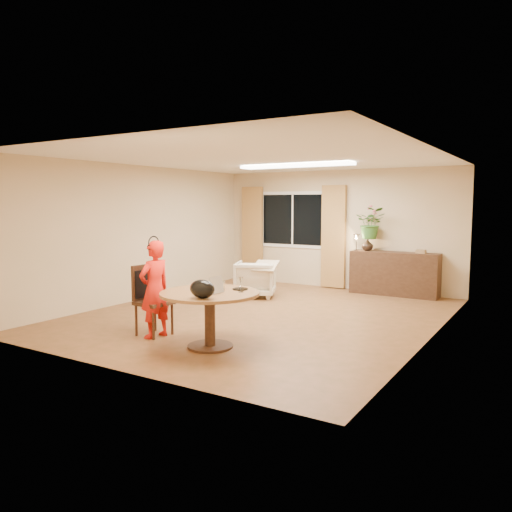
% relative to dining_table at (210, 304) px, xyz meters
% --- Properties ---
extents(floor, '(6.50, 6.50, 0.00)m').
position_rel_dining_table_xyz_m(floor, '(-0.39, 1.97, -0.58)').
color(floor, brown).
rests_on(floor, ground).
extents(ceiling, '(6.50, 6.50, 0.00)m').
position_rel_dining_table_xyz_m(ceiling, '(-0.39, 1.97, 2.02)').
color(ceiling, white).
rests_on(ceiling, wall_back).
extents(wall_back, '(5.50, 0.00, 5.50)m').
position_rel_dining_table_xyz_m(wall_back, '(-0.39, 5.22, 0.72)').
color(wall_back, tan).
rests_on(wall_back, floor).
extents(wall_left, '(0.00, 6.50, 6.50)m').
position_rel_dining_table_xyz_m(wall_left, '(-3.14, 1.97, 0.72)').
color(wall_left, tan).
rests_on(wall_left, floor).
extents(wall_right, '(0.00, 6.50, 6.50)m').
position_rel_dining_table_xyz_m(wall_right, '(2.36, 1.97, 0.72)').
color(wall_right, tan).
rests_on(wall_right, floor).
extents(window, '(1.70, 0.03, 1.30)m').
position_rel_dining_table_xyz_m(window, '(-1.49, 5.20, 0.92)').
color(window, white).
rests_on(window, wall_back).
extents(curtain_left, '(0.55, 0.08, 2.25)m').
position_rel_dining_table_xyz_m(curtain_left, '(-2.54, 5.13, 0.57)').
color(curtain_left, olive).
rests_on(curtain_left, wall_back).
extents(curtain_right, '(0.55, 0.08, 2.25)m').
position_rel_dining_table_xyz_m(curtain_right, '(-0.44, 5.13, 0.57)').
color(curtain_right, olive).
rests_on(curtain_right, wall_back).
extents(ceiling_panel, '(2.20, 0.35, 0.05)m').
position_rel_dining_table_xyz_m(ceiling_panel, '(-0.39, 3.17, 1.99)').
color(ceiling_panel, white).
rests_on(ceiling_panel, ceiling).
extents(dining_table, '(1.29, 1.29, 0.73)m').
position_rel_dining_table_xyz_m(dining_table, '(0.00, 0.00, 0.00)').
color(dining_table, brown).
rests_on(dining_table, floor).
extents(dining_chair, '(0.51, 0.48, 1.00)m').
position_rel_dining_table_xyz_m(dining_chair, '(-1.04, 0.07, -0.08)').
color(dining_chair, black).
rests_on(dining_chair, floor).
extents(child, '(0.54, 0.39, 1.36)m').
position_rel_dining_table_xyz_m(child, '(-0.95, -0.00, 0.11)').
color(child, '#B70E18').
rests_on(child, floor).
extents(laptop, '(0.36, 0.26, 0.23)m').
position_rel_dining_table_xyz_m(laptop, '(-0.01, -0.03, 0.27)').
color(laptop, '#B7B7BC').
rests_on(laptop, dining_table).
extents(tumbler, '(0.09, 0.09, 0.12)m').
position_rel_dining_table_xyz_m(tumbler, '(0.04, 0.22, 0.21)').
color(tumbler, white).
rests_on(tumbler, dining_table).
extents(wine_glass, '(0.08, 0.08, 0.20)m').
position_rel_dining_table_xyz_m(wine_glass, '(0.35, 0.20, 0.26)').
color(wine_glass, white).
rests_on(wine_glass, dining_table).
extents(pot_lid, '(0.26, 0.26, 0.03)m').
position_rel_dining_table_xyz_m(pot_lid, '(0.24, 0.36, 0.17)').
color(pot_lid, white).
rests_on(pot_lid, dining_table).
extents(handbag, '(0.35, 0.21, 0.23)m').
position_rel_dining_table_xyz_m(handbag, '(0.19, -0.40, 0.27)').
color(handbag, black).
rests_on(handbag, dining_table).
extents(armchair, '(1.02, 1.03, 0.72)m').
position_rel_dining_table_xyz_m(armchair, '(-1.36, 3.34, -0.22)').
color(armchair, beige).
rests_on(armchair, floor).
extents(throw, '(0.58, 0.65, 0.03)m').
position_rel_dining_table_xyz_m(throw, '(-1.09, 3.29, 0.16)').
color(throw, beige).
rests_on(throw, armchair).
extents(sideboard, '(1.77, 0.43, 0.89)m').
position_rel_dining_table_xyz_m(sideboard, '(0.97, 4.98, -0.13)').
color(sideboard, black).
rests_on(sideboard, floor).
extents(vase, '(0.28, 0.28, 0.25)m').
position_rel_dining_table_xyz_m(vase, '(0.39, 4.98, 0.44)').
color(vase, black).
rests_on(vase, sideboard).
extents(bouquet, '(0.69, 0.63, 0.66)m').
position_rel_dining_table_xyz_m(bouquet, '(0.46, 4.98, 0.89)').
color(bouquet, '#2F5C22').
rests_on(bouquet, vase).
extents(book_stack, '(0.20, 0.16, 0.08)m').
position_rel_dining_table_xyz_m(book_stack, '(1.49, 4.98, 0.35)').
color(book_stack, '#896445').
rests_on(book_stack, sideboard).
extents(desk_lamp, '(0.16, 0.16, 0.36)m').
position_rel_dining_table_xyz_m(desk_lamp, '(0.16, 4.93, 0.49)').
color(desk_lamp, black).
rests_on(desk_lamp, sideboard).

